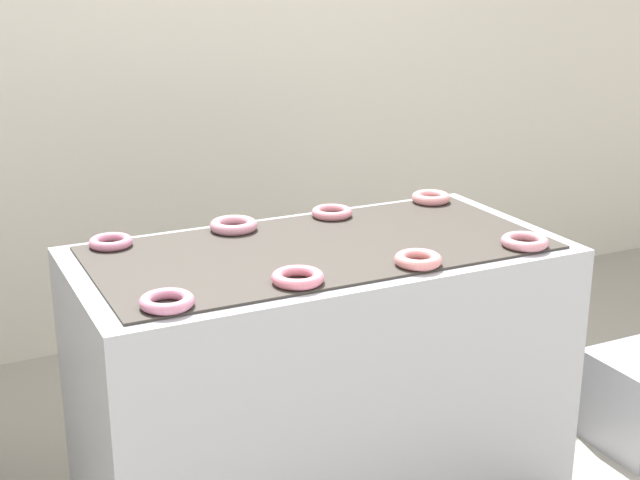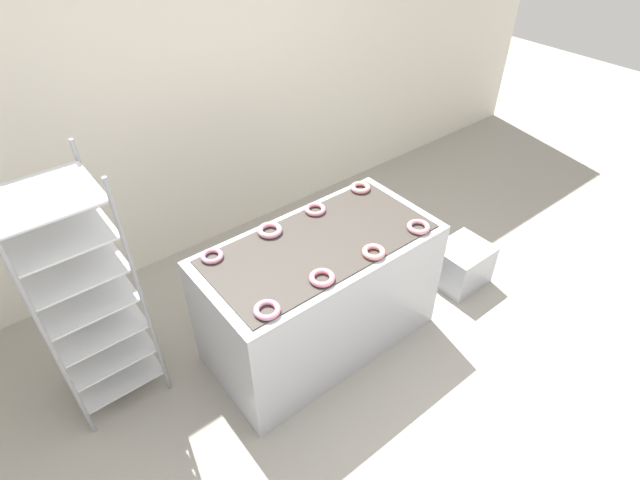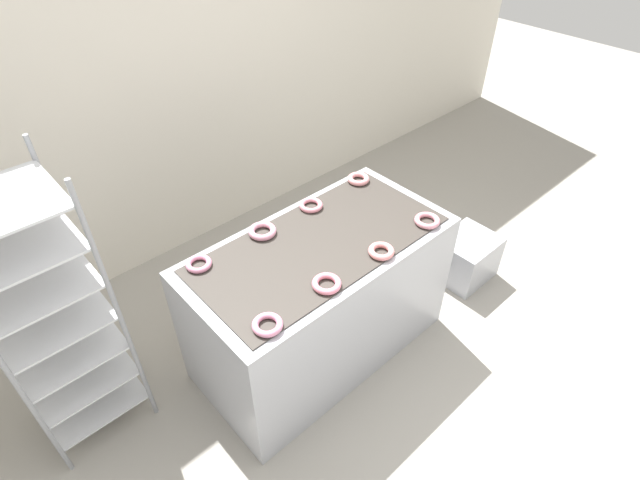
% 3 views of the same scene
% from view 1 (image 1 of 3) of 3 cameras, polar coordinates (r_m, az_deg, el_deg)
% --- Properties ---
extents(wall_back, '(8.00, 0.05, 2.80)m').
position_cam_1_polar(wall_back, '(3.97, -9.80, 13.24)').
color(wall_back, silver).
rests_on(wall_back, ground_plane).
extents(fryer_machine, '(1.48, 0.74, 0.86)m').
position_cam_1_polar(fryer_machine, '(2.85, 0.01, -8.67)').
color(fryer_machine, '#A8AAB2').
rests_on(fryer_machine, ground_plane).
extents(donut_near_left, '(0.14, 0.14, 0.03)m').
position_cam_1_polar(donut_near_left, '(2.25, -9.77, -3.89)').
color(donut_near_left, pink).
rests_on(donut_near_left, fryer_machine).
extents(donut_near_midleft, '(0.14, 0.14, 0.03)m').
position_cam_1_polar(donut_near_midleft, '(2.38, -1.44, -2.42)').
color(donut_near_midleft, pink).
rests_on(donut_near_midleft, fryer_machine).
extents(donut_near_midright, '(0.14, 0.14, 0.03)m').
position_cam_1_polar(donut_near_midright, '(2.53, 6.29, -1.25)').
color(donut_near_midright, pink).
rests_on(donut_near_midright, fryer_machine).
extents(donut_near_right, '(0.14, 0.14, 0.03)m').
position_cam_1_polar(donut_near_right, '(2.75, 12.97, -0.09)').
color(donut_near_right, '#D38693').
rests_on(donut_near_right, fryer_machine).
extents(donut_far_left, '(0.13, 0.13, 0.03)m').
position_cam_1_polar(donut_far_left, '(2.75, -13.24, -0.12)').
color(donut_far_left, pink).
rests_on(donut_far_left, fryer_machine).
extents(donut_far_midleft, '(0.15, 0.15, 0.03)m').
position_cam_1_polar(donut_far_midleft, '(2.85, -5.55, 0.95)').
color(donut_far_midleft, pink).
rests_on(donut_far_midleft, fryer_machine).
extents(donut_far_midright, '(0.14, 0.14, 0.03)m').
position_cam_1_polar(donut_far_midright, '(2.99, 0.76, 1.78)').
color(donut_far_midright, pink).
rests_on(donut_far_midright, fryer_machine).
extents(donut_far_right, '(0.14, 0.14, 0.03)m').
position_cam_1_polar(donut_far_right, '(3.18, 7.11, 2.71)').
color(donut_far_right, pink).
rests_on(donut_far_right, fryer_machine).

